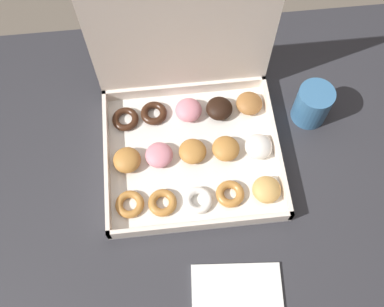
% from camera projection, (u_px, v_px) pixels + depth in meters
% --- Properties ---
extents(ground_plane, '(8.00, 8.00, 0.00)m').
position_uv_depth(ground_plane, '(183.00, 248.00, 1.58)').
color(ground_plane, '#6B6054').
extents(dining_table, '(1.16, 0.75, 0.73)m').
position_uv_depth(dining_table, '(177.00, 184.00, 1.02)').
color(dining_table, '#2D2D33').
rests_on(dining_table, ground_plane).
extents(donut_box, '(0.35, 0.32, 0.32)m').
position_uv_depth(donut_box, '(193.00, 123.00, 0.89)').
color(donut_box, silver).
rests_on(donut_box, dining_table).
extents(coffee_mug, '(0.07, 0.07, 0.09)m').
position_uv_depth(coffee_mug, '(313.00, 104.00, 0.93)').
color(coffee_mug, teal).
rests_on(coffee_mug, dining_table).
extents(paper_napkin, '(0.17, 0.11, 0.01)m').
position_uv_depth(paper_napkin, '(237.00, 292.00, 0.81)').
color(paper_napkin, white).
rests_on(paper_napkin, dining_table).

